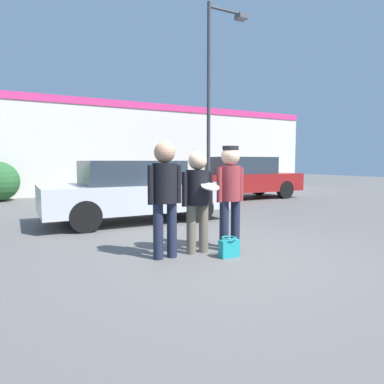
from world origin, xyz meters
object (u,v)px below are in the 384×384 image
person_middle_with_frisbee (198,193)px  parked_car_near (134,191)px  handbag (229,248)px  street_lamp (215,84)px  person_right (230,188)px  person_left (165,189)px  parked_car_far (243,178)px

person_middle_with_frisbee → parked_car_near: bearing=89.4°
handbag → street_lamp: bearing=60.5°
parked_car_near → handbag: size_ratio=14.06×
person_middle_with_frisbee → street_lamp: (3.43, 5.09, 3.00)m
person_middle_with_frisbee → person_right: person_right is taller
person_middle_with_frisbee → person_right: size_ratio=0.95×
person_left → street_lamp: street_lamp is taller
person_left → street_lamp: (4.00, 5.12, 2.91)m
person_right → parked_car_far: bearing=52.4°
parked_car_far → handbag: 8.44m
person_middle_with_frisbee → person_right: (0.57, -0.06, 0.06)m
parked_car_near → parked_car_far: size_ratio=0.93×
parked_car_far → street_lamp: size_ratio=0.71×
person_left → person_middle_with_frisbee: person_left is taller
person_middle_with_frisbee → parked_car_near: (0.03, 3.30, -0.21)m
person_middle_with_frisbee → parked_car_near: 3.31m
parked_car_near → parked_car_far: (5.38, 2.95, 0.07)m
parked_car_far → person_left: bearing=-133.6°
person_right → street_lamp: street_lamp is taller
person_middle_with_frisbee → parked_car_far: (5.42, 6.25, -0.14)m
parked_car_near → street_lamp: bearing=27.8°
handbag → person_middle_with_frisbee: bearing=124.9°
person_right → parked_car_far: (4.85, 6.31, -0.20)m
street_lamp → parked_car_far: bearing=30.4°
person_left → street_lamp: 7.12m
person_left → handbag: 1.31m
person_right → parked_car_near: size_ratio=0.39×
person_left → person_right: person_left is taller
parked_car_near → street_lamp: 5.00m
person_middle_with_frisbee → street_lamp: street_lamp is taller
street_lamp → parked_car_near: bearing=-152.2°
parked_car_near → handbag: bearing=-85.9°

